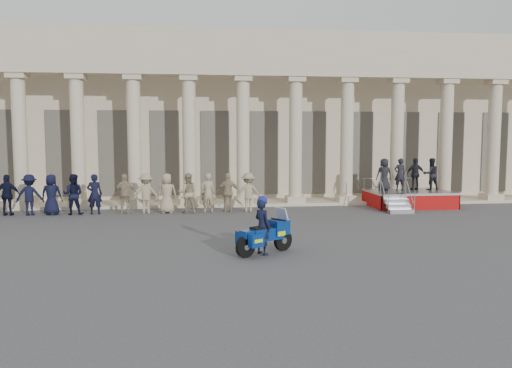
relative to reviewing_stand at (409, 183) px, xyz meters
The scene contains 6 objects.
ground 11.65m from the reviewing_stand, 143.52° to the right, with size 90.00×90.00×0.00m, color #424245.
building 12.64m from the reviewing_stand, 139.87° to the left, with size 40.00×12.50×9.00m.
officer_rank 16.26m from the reviewing_stand, behind, with size 17.73×0.67×1.77m.
reviewing_stand is the anchor object (origin of this frame).
motorcycle 12.40m from the reviewing_stand, 131.89° to the right, with size 1.76×1.36×1.29m.
rider 12.50m from the reviewing_stand, 132.02° to the right, with size 0.64×0.70×1.70m.
Camera 1 is at (-0.79, -16.30, 3.29)m, focal length 35.00 mm.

